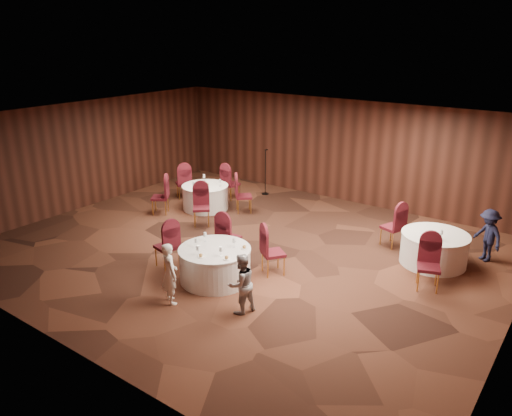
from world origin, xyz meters
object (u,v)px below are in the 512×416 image
Objects in this scene: table_main at (215,264)px; man_c at (488,235)px; woman_b at (241,284)px; mic_stand at (265,181)px; table_right at (434,249)px; woman_a at (170,273)px; table_left at (205,197)px.

man_c is (4.53, 4.50, 0.26)m from table_main.
woman_b is 6.16m from man_c.
woman_b is at bearing -58.65° from mic_stand.
mic_stand is 1.20× the size of man_c.
man_c is at bearing 44.81° from table_main.
table_right is at bearing -98.35° from man_c.
mic_stand is at bearing -151.07° from man_c.
table_main is 1.23× the size of man_c.
woman_a is (-0.09, -1.25, 0.26)m from table_main.
woman_a is at bearing -127.18° from table_right.
mic_stand reaches higher than table_left.
table_main is at bearing -97.20° from man_c.
woman_a is at bearing -90.79° from man_c.
mic_stand is at bearing 74.06° from table_left.
woman_a reaches higher than table_main.
man_c is at bearing -9.06° from mic_stand.
table_main is 1.28m from woman_a.
man_c reaches higher than table_left.
table_right is 1.33m from man_c.
table_main is 4.69m from table_left.
table_main is 1.02× the size of table_right.
table_main is at bearing -67.17° from woman_a.
table_main is 1.23× the size of woman_a.
woman_b is at bearing -42.16° from table_left.
table_main is 6.39m from man_c.
woman_b is at bearing -84.03° from man_c.
mic_stand is at bearing -131.77° from woman_b.
woman_a is (2.51, -6.89, 0.20)m from mic_stand.
woman_a is at bearing -69.97° from mic_stand.
mic_stand is (-6.19, 2.04, 0.06)m from table_right.
mic_stand is 7.23m from man_c.
table_left is at bearing -105.94° from mic_stand.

